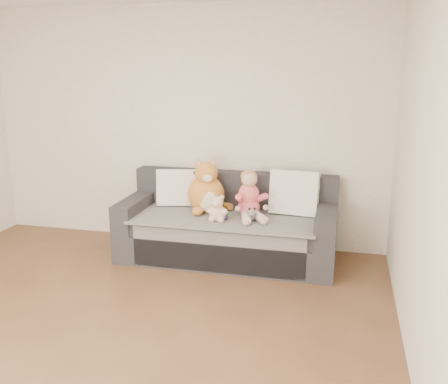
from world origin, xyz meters
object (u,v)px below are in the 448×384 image
object	(u,v)px
sofa	(228,229)
teddy_bear	(217,210)
sippy_cup	(225,213)
toddler	(249,197)
plush_cat	(207,191)

from	to	relation	value
sofa	teddy_bear	xyz separation A→B (m)	(-0.05, -0.27, 0.27)
teddy_bear	sippy_cup	world-z (taller)	teddy_bear
toddler	plush_cat	xyz separation A→B (m)	(-0.47, 0.06, 0.02)
sofa	sippy_cup	distance (m)	0.30
plush_cat	teddy_bear	xyz separation A→B (m)	(0.19, -0.30, -0.11)
sofa	toddler	xyz separation A→B (m)	(0.23, -0.04, 0.36)
toddler	plush_cat	size ratio (longest dim) A/B	0.82
sofa	toddler	world-z (taller)	toddler
toddler	plush_cat	world-z (taller)	plush_cat
toddler	sippy_cup	size ratio (longest dim) A/B	4.24
plush_cat	teddy_bear	world-z (taller)	plush_cat
toddler	plush_cat	distance (m)	0.47
sofa	sippy_cup	bearing A→B (deg)	-87.47
sofa	teddy_bear	bearing A→B (deg)	-99.59
sofa	toddler	bearing A→B (deg)	-10.24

